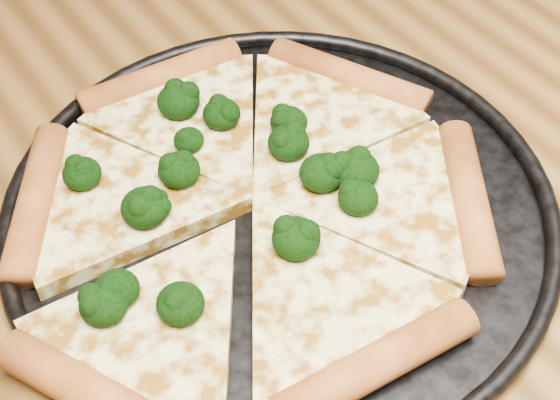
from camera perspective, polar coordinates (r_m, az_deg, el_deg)
dining_table at (r=0.64m, az=4.95°, el=-5.05°), size 1.20×0.90×0.75m
pizza_pan at (r=0.55m, az=0.00°, el=-0.56°), size 0.37×0.37×0.02m
pizza at (r=0.54m, az=-2.10°, el=-0.24°), size 0.36×0.32×0.02m
broccoli_florets at (r=0.54m, az=-3.78°, el=0.85°), size 0.22×0.18×0.02m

